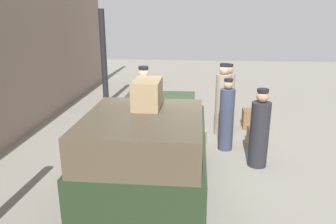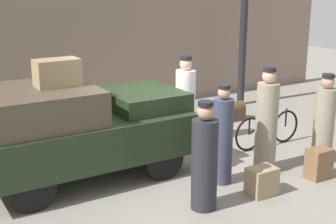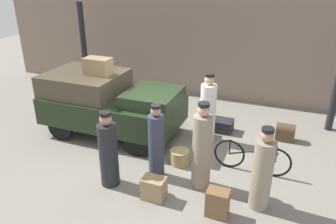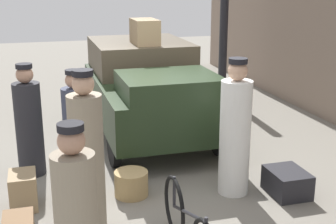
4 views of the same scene
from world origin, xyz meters
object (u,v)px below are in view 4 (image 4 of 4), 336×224
(porter_with_bicycle, at_px, (76,223))
(suitcase_small_leather, at_px, (287,182))
(truck, at_px, (149,87))
(trunk_on_truck_roof, at_px, (145,32))
(porter_lifting_near_truck, at_px, (29,125))
(porter_standing_middle, at_px, (87,159))
(suitcase_tan_flat, at_px, (23,190))
(wicker_basket, at_px, (131,183))
(porter_carrying_trunk, at_px, (77,138))
(conductor_in_dark_uniform, at_px, (235,133))

(porter_with_bicycle, bearing_deg, suitcase_small_leather, 115.34)
(truck, bearing_deg, trunk_on_truck_roof, 180.00)
(porter_lifting_near_truck, height_order, porter_standing_middle, porter_standing_middle)
(suitcase_tan_flat, distance_m, suitcase_small_leather, 3.43)
(truck, height_order, trunk_on_truck_roof, trunk_on_truck_roof)
(wicker_basket, relative_size, porter_lifting_near_truck, 0.27)
(porter_carrying_trunk, height_order, conductor_in_dark_uniform, conductor_in_dark_uniform)
(porter_lifting_near_truck, height_order, suitcase_small_leather, porter_lifting_near_truck)
(porter_carrying_trunk, xyz_separation_m, suitcase_tan_flat, (0.25, -0.72, -0.55))
(porter_carrying_trunk, bearing_deg, conductor_in_dark_uniform, 73.77)
(truck, height_order, conductor_in_dark_uniform, conductor_in_dark_uniform)
(truck, xyz_separation_m, porter_with_bicycle, (4.21, -1.67, -0.16))
(conductor_in_dark_uniform, bearing_deg, suitcase_small_leather, 68.84)
(porter_lifting_near_truck, relative_size, porter_with_bicycle, 0.99)
(wicker_basket, distance_m, porter_standing_middle, 1.16)
(porter_standing_middle, relative_size, suitcase_small_leather, 3.14)
(suitcase_tan_flat, relative_size, suitcase_small_leather, 0.77)
(trunk_on_truck_roof, bearing_deg, porter_carrying_trunk, -33.08)
(porter_lifting_near_truck, height_order, porter_with_bicycle, porter_with_bicycle)
(porter_carrying_trunk, relative_size, conductor_in_dark_uniform, 0.92)
(porter_standing_middle, xyz_separation_m, suitcase_small_leather, (-0.14, 2.64, -0.69))
(porter_standing_middle, bearing_deg, wicker_basket, 137.33)
(wicker_basket, relative_size, conductor_in_dark_uniform, 0.25)
(conductor_in_dark_uniform, height_order, suitcase_tan_flat, conductor_in_dark_uniform)
(porter_standing_middle, bearing_deg, conductor_in_dark_uniform, 101.51)
(porter_carrying_trunk, xyz_separation_m, trunk_on_truck_roof, (-2.25, 1.47, 1.09))
(porter_carrying_trunk, distance_m, conductor_in_dark_uniform, 2.08)
(conductor_in_dark_uniform, bearing_deg, wicker_basket, -101.85)
(porter_standing_middle, xyz_separation_m, trunk_on_truck_roof, (-3.23, 1.44, 1.00))
(truck, height_order, wicker_basket, truck)
(porter_lifting_near_truck, bearing_deg, trunk_on_truck_roof, 124.97)
(porter_standing_middle, distance_m, conductor_in_dark_uniform, 2.01)
(porter_carrying_trunk, bearing_deg, porter_with_bicycle, -5.43)
(truck, distance_m, porter_with_bicycle, 4.53)
(porter_lifting_near_truck, distance_m, conductor_in_dark_uniform, 2.95)
(trunk_on_truck_roof, bearing_deg, suitcase_tan_flat, -41.15)
(porter_standing_middle, height_order, suitcase_small_leather, porter_standing_middle)
(suitcase_small_leather, bearing_deg, trunk_on_truck_roof, -158.77)
(truck, height_order, porter_lifting_near_truck, porter_lifting_near_truck)
(porter_with_bicycle, xyz_separation_m, trunk_on_truck_roof, (-4.45, 1.67, 1.10))
(truck, xyz_separation_m, porter_standing_middle, (2.99, -1.44, -0.06))
(suitcase_tan_flat, bearing_deg, porter_carrying_trunk, 108.95)
(porter_lifting_near_truck, bearing_deg, suitcase_small_leather, 63.33)
(suitcase_small_leather, bearing_deg, porter_with_bicycle, -64.66)
(suitcase_tan_flat, xyz_separation_m, suitcase_small_leather, (0.59, 3.38, -0.06))
(porter_with_bicycle, bearing_deg, porter_carrying_trunk, 174.57)
(truck, height_order, suitcase_small_leather, truck)
(wicker_basket, distance_m, suitcase_small_leather, 2.08)
(porter_standing_middle, distance_m, trunk_on_truck_roof, 3.68)
(wicker_basket, xyz_separation_m, porter_with_bicycle, (1.90, -0.87, 0.59))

